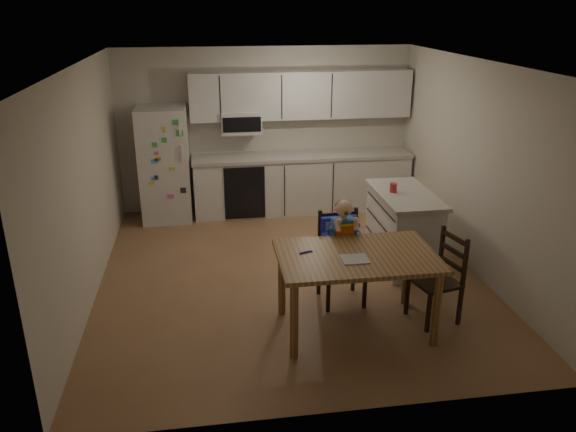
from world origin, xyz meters
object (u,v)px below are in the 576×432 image
(refrigerator, at_px, (165,165))
(kitchen_island, at_px, (403,228))
(red_cup, at_px, (393,188))
(chair_side, at_px, (444,271))
(chair_booster, at_px, (341,239))
(dining_table, at_px, (357,265))

(refrigerator, distance_m, kitchen_island, 3.64)
(kitchen_island, distance_m, red_cup, 0.54)
(refrigerator, height_order, chair_side, refrigerator)
(chair_booster, bearing_deg, red_cup, 42.39)
(kitchen_island, xyz_separation_m, chair_side, (-0.04, -1.35, 0.07))
(refrigerator, distance_m, red_cup, 3.47)
(kitchen_island, bearing_deg, dining_table, -124.76)
(chair_booster, height_order, chair_side, chair_booster)
(chair_side, bearing_deg, kitchen_island, 164.69)
(red_cup, bearing_deg, kitchen_island, -22.32)
(kitchen_island, xyz_separation_m, red_cup, (-0.14, 0.06, 0.52))
(dining_table, distance_m, chair_booster, 0.62)
(red_cup, xyz_separation_m, dining_table, (-0.85, -1.48, -0.27))
(kitchen_island, distance_m, dining_table, 1.74)
(refrigerator, height_order, dining_table, refrigerator)
(red_cup, bearing_deg, chair_booster, -134.73)
(dining_table, bearing_deg, chair_booster, 90.23)
(chair_side, bearing_deg, dining_table, -99.14)
(red_cup, xyz_separation_m, chair_booster, (-0.85, -0.86, -0.27))
(refrigerator, distance_m, chair_booster, 3.47)
(kitchen_island, relative_size, red_cup, 11.42)
(red_cup, bearing_deg, refrigerator, 145.36)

